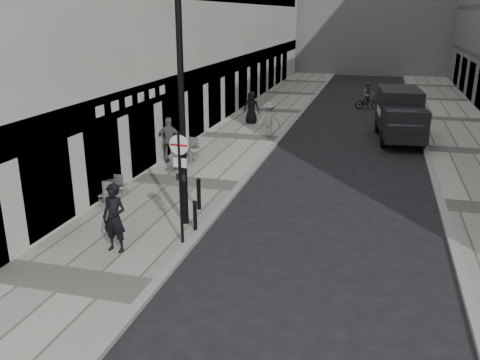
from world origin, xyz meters
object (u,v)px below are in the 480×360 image
(walking_man, at_px, (114,218))
(cyclist, at_px, (368,98))
(panel_van, at_px, (400,112))
(sign_post, at_px, (180,173))
(lamppost, at_px, (181,95))

(walking_man, distance_m, cyclist, 24.72)
(cyclist, bearing_deg, panel_van, -92.87)
(walking_man, relative_size, sign_post, 0.59)
(walking_man, height_order, cyclist, walking_man)
(walking_man, relative_size, lamppost, 0.27)
(sign_post, xyz_separation_m, panel_van, (5.98, 14.54, -0.72))
(sign_post, relative_size, lamppost, 0.45)
(cyclist, bearing_deg, walking_man, -117.95)
(panel_van, bearing_deg, cyclist, 96.21)
(lamppost, distance_m, panel_van, 14.93)
(walking_man, bearing_deg, sign_post, 38.98)
(lamppost, bearing_deg, walking_man, -116.27)
(walking_man, height_order, lamppost, lamppost)
(walking_man, bearing_deg, lamppost, 70.53)
(walking_man, height_order, sign_post, sign_post)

